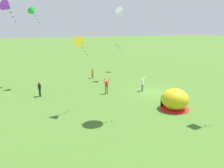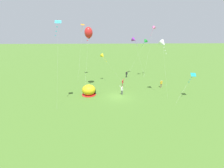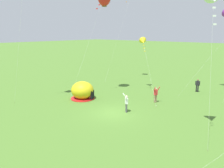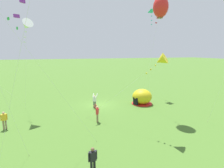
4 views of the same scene
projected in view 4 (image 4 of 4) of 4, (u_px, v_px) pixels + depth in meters
name	position (u px, v px, depth m)	size (l,w,h in m)	color
ground_plane	(99.00, 105.00, 23.82)	(300.00, 300.00, 0.00)	#477028
popup_tent	(142.00, 97.00, 24.17)	(2.81, 2.81, 2.10)	gold
person_strolling	(4.00, 119.00, 16.28)	(0.56, 0.36, 1.72)	#8C7251
person_center_field	(93.00, 159.00, 10.28)	(0.57, 0.34, 1.72)	black
person_with_toddler	(97.00, 113.00, 17.94)	(0.63, 0.72, 1.89)	#8C7251
person_arms_raised	(95.00, 100.00, 22.43)	(0.71, 0.69, 1.89)	#4C4C51
kite_red	(161.00, 7.00, 18.55)	(1.69, 6.04, 12.96)	silver
kite_cyan	(152.00, 14.00, 27.12)	(1.75, 2.28, 13.67)	silver
kite_white	(26.00, 25.00, 18.81)	(2.14, 3.03, 10.72)	silver
kite_yellow	(161.00, 60.00, 14.36)	(6.17, 6.20, 7.11)	silver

